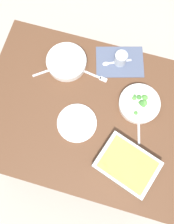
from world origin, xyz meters
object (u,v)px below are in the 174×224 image
object	(u,v)px
stew_bowl	(67,62)
baking_dish	(127,165)
fork_on_table	(95,76)
broccoli_bowl	(139,104)
spoon_spare	(113,63)
side_plate	(77,123)
spoon_by_broccoli	(139,124)
spoon_by_stew	(51,70)
drink_cup	(121,59)

from	to	relation	value
stew_bowl	baking_dish	xyz separation A→B (m)	(0.48, -0.47, 0.00)
fork_on_table	broccoli_bowl	bearing A→B (deg)	-20.15
stew_bowl	spoon_spare	bearing A→B (deg)	17.61
side_plate	spoon_by_broccoli	world-z (taller)	side_plate
spoon_by_stew	spoon_by_broccoli	world-z (taller)	same
spoon_by_broccoli	baking_dish	bearing A→B (deg)	-93.15
broccoli_bowl	baking_dish	xyz separation A→B (m)	(0.01, -0.34, 0.00)
spoon_by_stew	spoon_by_broccoli	xyz separation A→B (m)	(0.57, -0.18, 0.00)
stew_bowl	fork_on_table	size ratio (longest dim) A/B	1.32
side_plate	spoon_spare	xyz separation A→B (m)	(0.10, 0.41, -0.00)
broccoli_bowl	spoon_spare	bearing A→B (deg)	134.00
spoon_by_broccoli	side_plate	bearing A→B (deg)	-164.77
stew_bowl	side_plate	size ratio (longest dim) A/B	1.07
baking_dish	fork_on_table	distance (m)	0.54
drink_cup	spoon_by_stew	distance (m)	0.41
baking_dish	fork_on_table	world-z (taller)	baking_dish
broccoli_bowl	spoon_by_stew	size ratio (longest dim) A/B	1.52
side_plate	baking_dish	bearing A→B (deg)	-24.70
spoon_by_stew	fork_on_table	size ratio (longest dim) A/B	0.85
broccoli_bowl	drink_cup	distance (m)	0.28
drink_cup	spoon_spare	bearing A→B (deg)	-154.62
baking_dish	spoon_by_stew	xyz separation A→B (m)	(-0.56, 0.41, -0.03)
spoon_by_stew	spoon_by_broccoli	size ratio (longest dim) A/B	0.87
baking_dish	stew_bowl	bearing A→B (deg)	135.23
fork_on_table	spoon_by_stew	bearing A→B (deg)	-172.65
spoon_by_stew	stew_bowl	bearing A→B (deg)	37.09
side_plate	broccoli_bowl	bearing A→B (deg)	32.83
spoon_by_broccoli	fork_on_table	bearing A→B (deg)	145.72
baking_dish	spoon_spare	world-z (taller)	baking_dish
stew_bowl	baking_dish	size ratio (longest dim) A/B	0.66
spoon_by_stew	spoon_spare	bearing A→B (deg)	22.81
broccoli_bowl	fork_on_table	world-z (taller)	broccoli_bowl
broccoli_bowl	fork_on_table	xyz separation A→B (m)	(-0.28, 0.10, -0.03)
side_plate	spoon_by_stew	size ratio (longest dim) A/B	1.46
stew_bowl	drink_cup	xyz separation A→B (m)	(0.30, 0.10, 0.01)
drink_cup	fork_on_table	bearing A→B (deg)	-132.52
side_plate	spoon_by_broccoli	distance (m)	0.34
broccoli_bowl	side_plate	bearing A→B (deg)	-147.17
drink_cup	spoon_by_broccoli	xyz separation A→B (m)	(0.19, -0.34, -0.03)
spoon_by_broccoli	fork_on_table	world-z (taller)	spoon_by_broccoli
drink_cup	spoon_spare	world-z (taller)	drink_cup
spoon_by_broccoli	spoon_by_stew	bearing A→B (deg)	162.76
broccoli_bowl	fork_on_table	distance (m)	0.30
drink_cup	spoon_spare	xyz separation A→B (m)	(-0.04, -0.02, -0.03)
spoon_spare	side_plate	bearing A→B (deg)	-103.67
broccoli_bowl	side_plate	distance (m)	0.36
stew_bowl	broccoli_bowl	size ratio (longest dim) A/B	1.02
drink_cup	fork_on_table	size ratio (longest dim) A/B	0.48
spoon_by_stew	fork_on_table	world-z (taller)	spoon_by_stew
baking_dish	spoon_by_broccoli	distance (m)	0.24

